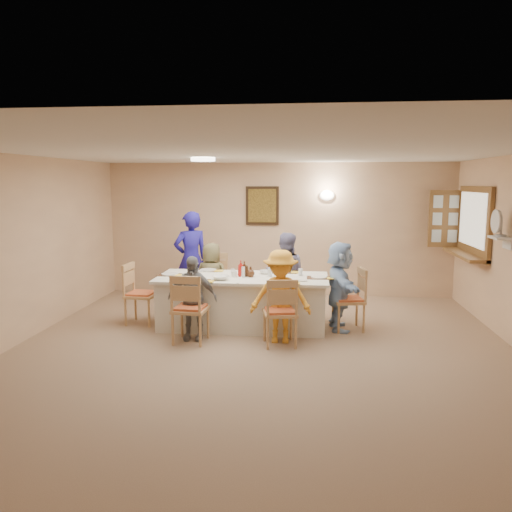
# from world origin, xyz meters

# --- Properties ---
(ground) EXTENTS (7.00, 7.00, 0.00)m
(ground) POSITION_xyz_m (0.00, 0.00, 0.00)
(ground) COLOR #8D7056
(room_walls) EXTENTS (7.00, 7.00, 7.00)m
(room_walls) POSITION_xyz_m (0.00, 0.00, 1.51)
(room_walls) COLOR tan
(room_walls) RESTS_ON ground
(wall_picture) EXTENTS (0.62, 0.05, 0.72)m
(wall_picture) POSITION_xyz_m (-0.30, 3.46, 1.70)
(wall_picture) COLOR #312011
(wall_picture) RESTS_ON room_walls
(wall_sconce) EXTENTS (0.26, 0.09, 0.18)m
(wall_sconce) POSITION_xyz_m (0.90, 3.44, 1.90)
(wall_sconce) COLOR white
(wall_sconce) RESTS_ON room_walls
(ceiling_light) EXTENTS (0.36, 0.36, 0.05)m
(ceiling_light) POSITION_xyz_m (-1.00, 1.50, 2.47)
(ceiling_light) COLOR white
(ceiling_light) RESTS_ON room_walls
(serving_hatch) EXTENTS (0.06, 1.50, 1.15)m
(serving_hatch) POSITION_xyz_m (3.21, 2.40, 1.50)
(serving_hatch) COLOR brown
(serving_hatch) RESTS_ON room_walls
(hatch_sill) EXTENTS (0.30, 1.50, 0.05)m
(hatch_sill) POSITION_xyz_m (3.09, 2.40, 0.97)
(hatch_sill) COLOR brown
(hatch_sill) RESTS_ON room_walls
(shutter_door) EXTENTS (0.55, 0.04, 1.00)m
(shutter_door) POSITION_xyz_m (2.95, 3.16, 1.50)
(shutter_door) COLOR brown
(shutter_door) RESTS_ON room_walls
(fan_shelf) EXTENTS (0.22, 0.36, 0.03)m
(fan_shelf) POSITION_xyz_m (3.13, 1.05, 1.40)
(fan_shelf) COLOR white
(fan_shelf) RESTS_ON room_walls
(desk_fan) EXTENTS (0.30, 0.30, 0.28)m
(desk_fan) POSITION_xyz_m (3.10, 1.05, 1.55)
(desk_fan) COLOR #A5A5A8
(desk_fan) RESTS_ON fan_shelf
(dining_table) EXTENTS (2.50, 1.06, 0.76)m
(dining_table) POSITION_xyz_m (-0.39, 1.28, 0.38)
(dining_table) COLOR white
(dining_table) RESTS_ON ground
(chair_back_left) EXTENTS (0.48, 0.48, 0.97)m
(chair_back_left) POSITION_xyz_m (-0.99, 2.08, 0.49)
(chair_back_left) COLOR tan
(chair_back_left) RESTS_ON ground
(chair_back_right) EXTENTS (0.49, 0.49, 0.90)m
(chair_back_right) POSITION_xyz_m (0.21, 2.08, 0.45)
(chair_back_right) COLOR tan
(chair_back_right) RESTS_ON ground
(chair_front_left) EXTENTS (0.49, 0.49, 0.95)m
(chair_front_left) POSITION_xyz_m (-0.99, 0.48, 0.47)
(chair_front_left) COLOR tan
(chair_front_left) RESTS_ON ground
(chair_front_right) EXTENTS (0.52, 0.52, 0.92)m
(chair_front_right) POSITION_xyz_m (0.21, 0.48, 0.46)
(chair_front_right) COLOR tan
(chair_front_right) RESTS_ON ground
(chair_left_end) EXTENTS (0.47, 0.47, 0.93)m
(chair_left_end) POSITION_xyz_m (-1.94, 1.28, 0.47)
(chair_left_end) COLOR tan
(chair_left_end) RESTS_ON ground
(chair_right_end) EXTENTS (0.51, 0.51, 0.92)m
(chair_right_end) POSITION_xyz_m (1.16, 1.28, 0.46)
(chair_right_end) COLOR tan
(chair_right_end) RESTS_ON ground
(diner_back_left) EXTENTS (0.68, 0.54, 1.17)m
(diner_back_left) POSITION_xyz_m (-0.99, 1.96, 0.59)
(diner_back_left) COLOR brown
(diner_back_left) RESTS_ON ground
(diner_back_right) EXTENTS (0.75, 0.63, 1.35)m
(diner_back_right) POSITION_xyz_m (0.21, 1.96, 0.67)
(diner_back_right) COLOR slate
(diner_back_right) RESTS_ON ground
(diner_front_left) EXTENTS (0.68, 0.29, 1.16)m
(diner_front_left) POSITION_xyz_m (-0.99, 0.60, 0.58)
(diner_front_left) COLOR gray
(diner_front_left) RESTS_ON ground
(diner_front_right) EXTENTS (0.82, 0.47, 1.26)m
(diner_front_right) POSITION_xyz_m (0.21, 0.60, 0.63)
(diner_front_right) COLOR #FEA92F
(diner_front_right) RESTS_ON ground
(diner_right_end) EXTENTS (1.27, 0.61, 1.30)m
(diner_right_end) POSITION_xyz_m (1.03, 1.28, 0.65)
(diner_right_end) COLOR #A8CBF7
(diner_right_end) RESTS_ON ground
(caregiver) EXTENTS (0.95, 0.93, 1.65)m
(caregiver) POSITION_xyz_m (-1.44, 2.43, 0.82)
(caregiver) COLOR #221A95
(caregiver) RESTS_ON ground
(placemat_fl) EXTENTS (0.37, 0.27, 0.01)m
(placemat_fl) POSITION_xyz_m (-0.99, 0.86, 0.76)
(placemat_fl) COLOR #472B19
(placemat_fl) RESTS_ON dining_table
(plate_fl) EXTENTS (0.24, 0.24, 0.02)m
(plate_fl) POSITION_xyz_m (-0.99, 0.86, 0.77)
(plate_fl) COLOR white
(plate_fl) RESTS_ON dining_table
(napkin_fl) EXTENTS (0.15, 0.15, 0.01)m
(napkin_fl) POSITION_xyz_m (-0.81, 0.81, 0.77)
(napkin_fl) COLOR yellow
(napkin_fl) RESTS_ON dining_table
(placemat_fr) EXTENTS (0.34, 0.26, 0.01)m
(placemat_fr) POSITION_xyz_m (0.21, 0.86, 0.76)
(placemat_fr) COLOR #472B19
(placemat_fr) RESTS_ON dining_table
(plate_fr) EXTENTS (0.25, 0.25, 0.02)m
(plate_fr) POSITION_xyz_m (0.21, 0.86, 0.77)
(plate_fr) COLOR white
(plate_fr) RESTS_ON dining_table
(napkin_fr) EXTENTS (0.15, 0.15, 0.01)m
(napkin_fr) POSITION_xyz_m (0.39, 0.81, 0.77)
(napkin_fr) COLOR yellow
(napkin_fr) RESTS_ON dining_table
(placemat_bl) EXTENTS (0.34, 0.25, 0.01)m
(placemat_bl) POSITION_xyz_m (-0.99, 1.70, 0.76)
(placemat_bl) COLOR #472B19
(placemat_bl) RESTS_ON dining_table
(plate_bl) EXTENTS (0.25, 0.25, 0.02)m
(plate_bl) POSITION_xyz_m (-0.99, 1.70, 0.77)
(plate_bl) COLOR white
(plate_bl) RESTS_ON dining_table
(napkin_bl) EXTENTS (0.13, 0.13, 0.01)m
(napkin_bl) POSITION_xyz_m (-0.81, 1.65, 0.77)
(napkin_bl) COLOR yellow
(napkin_bl) RESTS_ON dining_table
(placemat_br) EXTENTS (0.37, 0.28, 0.01)m
(placemat_br) POSITION_xyz_m (0.21, 1.70, 0.76)
(placemat_br) COLOR #472B19
(placemat_br) RESTS_ON dining_table
(plate_br) EXTENTS (0.23, 0.23, 0.01)m
(plate_br) POSITION_xyz_m (0.21, 1.70, 0.77)
(plate_br) COLOR white
(plate_br) RESTS_ON dining_table
(napkin_br) EXTENTS (0.15, 0.15, 0.01)m
(napkin_br) POSITION_xyz_m (0.39, 1.65, 0.77)
(napkin_br) COLOR yellow
(napkin_br) RESTS_ON dining_table
(placemat_le) EXTENTS (0.35, 0.26, 0.01)m
(placemat_le) POSITION_xyz_m (-1.49, 1.28, 0.76)
(placemat_le) COLOR #472B19
(placemat_le) RESTS_ON dining_table
(plate_le) EXTENTS (0.26, 0.26, 0.02)m
(plate_le) POSITION_xyz_m (-1.49, 1.28, 0.77)
(plate_le) COLOR white
(plate_le) RESTS_ON dining_table
(napkin_le) EXTENTS (0.15, 0.15, 0.01)m
(napkin_le) POSITION_xyz_m (-1.31, 1.23, 0.77)
(napkin_le) COLOR yellow
(napkin_le) RESTS_ON dining_table
(placemat_re) EXTENTS (0.35, 0.26, 0.01)m
(placemat_re) POSITION_xyz_m (0.73, 1.28, 0.76)
(placemat_re) COLOR #472B19
(placemat_re) RESTS_ON dining_table
(plate_re) EXTENTS (0.23, 0.23, 0.01)m
(plate_re) POSITION_xyz_m (0.73, 1.28, 0.77)
(plate_re) COLOR white
(plate_re) RESTS_ON dining_table
(napkin_re) EXTENTS (0.13, 0.13, 0.01)m
(napkin_re) POSITION_xyz_m (0.91, 1.23, 0.77)
(napkin_re) COLOR yellow
(napkin_re) RESTS_ON dining_table
(teacup_a) EXTENTS (0.18, 0.18, 0.09)m
(teacup_a) POSITION_xyz_m (-1.16, 0.95, 0.80)
(teacup_a) COLOR white
(teacup_a) RESTS_ON dining_table
(teacup_b) EXTENTS (0.12, 0.12, 0.08)m
(teacup_b) POSITION_xyz_m (-0.01, 1.83, 0.80)
(teacup_b) COLOR white
(teacup_b) RESTS_ON dining_table
(bowl_a) EXTENTS (0.35, 0.35, 0.06)m
(bowl_a) POSITION_xyz_m (-0.66, 0.99, 0.79)
(bowl_a) COLOR white
(bowl_a) RESTS_ON dining_table
(bowl_b) EXTENTS (0.29, 0.29, 0.05)m
(bowl_b) POSITION_xyz_m (-0.07, 1.54, 0.79)
(bowl_b) COLOR white
(bowl_b) RESTS_ON dining_table
(condiment_ketchup) EXTENTS (0.14, 0.14, 0.24)m
(condiment_ketchup) POSITION_xyz_m (-0.41, 1.28, 0.88)
(condiment_ketchup) COLOR red
(condiment_ketchup) RESTS_ON dining_table
(condiment_brown) EXTENTS (0.14, 0.14, 0.22)m
(condiment_brown) POSITION_xyz_m (-0.36, 1.31, 0.87)
(condiment_brown) COLOR #402211
(condiment_brown) RESTS_ON dining_table
(condiment_malt) EXTENTS (0.21, 0.21, 0.15)m
(condiment_malt) POSITION_xyz_m (-0.26, 1.26, 0.84)
(condiment_malt) COLOR #402211
(condiment_malt) RESTS_ON dining_table
(drinking_glass) EXTENTS (0.06, 0.06, 0.10)m
(drinking_glass) POSITION_xyz_m (-0.54, 1.33, 0.82)
(drinking_glass) COLOR silver
(drinking_glass) RESTS_ON dining_table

